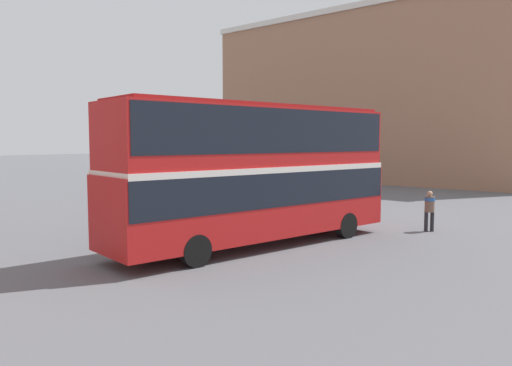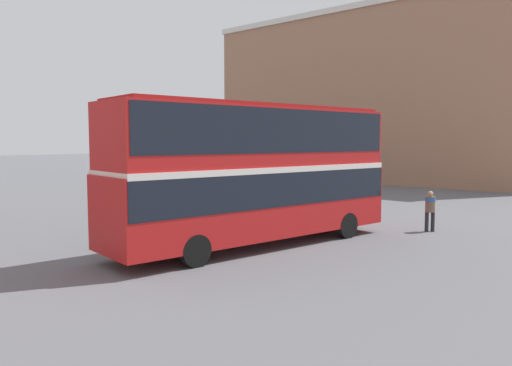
{
  "view_description": "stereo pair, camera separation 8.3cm",
  "coord_description": "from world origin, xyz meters",
  "px_view_note": "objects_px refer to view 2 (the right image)",
  "views": [
    {
      "loc": [
        -12.82,
        -12.1,
        3.65
      ],
      "look_at": [
        0.24,
        -0.86,
        2.2
      ],
      "focal_mm": 35.0,
      "sensor_mm": 36.0,
      "label": 1
    },
    {
      "loc": [
        -12.77,
        -12.17,
        3.65
      ],
      "look_at": [
        0.24,
        -0.86,
        2.2
      ],
      "focal_mm": 35.0,
      "sensor_mm": 36.0,
      "label": 2
    }
  ],
  "objects_px": {
    "parked_car_kerb_far": "(158,184)",
    "parked_car_side_street": "(261,182)",
    "pedestrian_foreground": "(430,207)",
    "double_decker_bus": "(256,166)"
  },
  "relations": [
    {
      "from": "parked_car_kerb_far",
      "to": "parked_car_side_street",
      "type": "bearing_deg",
      "value": 141.3
    },
    {
      "from": "double_decker_bus",
      "to": "pedestrian_foreground",
      "type": "distance_m",
      "value": 7.73
    },
    {
      "from": "double_decker_bus",
      "to": "parked_car_kerb_far",
      "type": "xyz_separation_m",
      "value": [
        7.68,
        15.35,
        -1.96
      ]
    },
    {
      "from": "pedestrian_foreground",
      "to": "parked_car_kerb_far",
      "type": "distance_m",
      "value": 18.91
    },
    {
      "from": "parked_car_kerb_far",
      "to": "parked_car_side_street",
      "type": "relative_size",
      "value": 0.98
    },
    {
      "from": "pedestrian_foreground",
      "to": "parked_car_kerb_far",
      "type": "relative_size",
      "value": 0.39
    },
    {
      "from": "parked_car_kerb_far",
      "to": "double_decker_bus",
      "type": "bearing_deg",
      "value": 59.14
    },
    {
      "from": "pedestrian_foreground",
      "to": "parked_car_side_street",
      "type": "height_order",
      "value": "pedestrian_foreground"
    },
    {
      "from": "pedestrian_foreground",
      "to": "parked_car_kerb_far",
      "type": "xyz_separation_m",
      "value": [
        1.04,
        18.88,
        -0.18
      ]
    },
    {
      "from": "parked_car_kerb_far",
      "to": "parked_car_side_street",
      "type": "xyz_separation_m",
      "value": [
        5.86,
        -4.02,
        -0.02
      ]
    }
  ]
}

